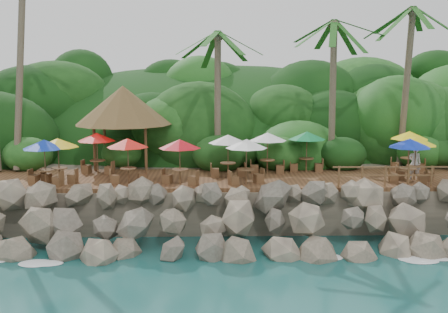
{
  "coord_description": "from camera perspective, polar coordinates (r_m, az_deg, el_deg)",
  "views": [
    {
      "loc": [
        -0.58,
        -20.85,
        7.71
      ],
      "look_at": [
        0.0,
        6.0,
        3.4
      ],
      "focal_mm": 42.82,
      "sensor_mm": 36.0,
      "label": 1
    }
  ],
  "objects": [
    {
      "name": "waiter",
      "position": [
        28.44,
        19.67,
        -0.66
      ],
      "size": [
        0.71,
        0.58,
        1.69
      ],
      "primitive_type": "imported",
      "rotation": [
        0.0,
        0.0,
        2.81
      ],
      "color": "silver",
      "rests_on": "terrace"
    },
    {
      "name": "ground",
      "position": [
        22.23,
        0.34,
        -11.17
      ],
      "size": [
        140.0,
        140.0,
        0.0
      ],
      "primitive_type": "plane",
      "color": "#19514F",
      "rests_on": "ground"
    },
    {
      "name": "foam_line",
      "position": [
        22.5,
        0.32,
        -10.84
      ],
      "size": [
        25.2,
        0.8,
        0.06
      ],
      "color": "white",
      "rests_on": "ground"
    },
    {
      "name": "jungle_foliage",
      "position": [
        36.67,
        -0.3,
        -3.02
      ],
      "size": [
        44.0,
        16.0,
        12.0
      ],
      "primitive_type": null,
      "color": "#143811",
      "rests_on": "ground"
    },
    {
      "name": "dining_clusters",
      "position": [
        26.79,
        1.16,
        1.42
      ],
      "size": [
        20.68,
        5.23,
        2.2
      ],
      "color": "brown",
      "rests_on": "terrace"
    },
    {
      "name": "seawall",
      "position": [
        23.78,
        0.21,
        -6.9
      ],
      "size": [
        29.0,
        4.0,
        2.3
      ],
      "primitive_type": null,
      "color": "gray",
      "rests_on": "ground"
    },
    {
      "name": "palapa",
      "position": [
        30.91,
        -10.71,
        5.4
      ],
      "size": [
        5.49,
        5.49,
        4.6
      ],
      "color": "brown",
      "rests_on": "ground"
    },
    {
      "name": "jungle_hill",
      "position": [
        45.01,
        -0.48,
        -0.74
      ],
      "size": [
        44.8,
        28.0,
        15.4
      ],
      "primitive_type": "ellipsoid",
      "color": "#143811",
      "rests_on": "ground"
    },
    {
      "name": "land_base",
      "position": [
        37.45,
        -0.33,
        -1.13
      ],
      "size": [
        32.0,
        25.2,
        2.1
      ],
      "primitive_type": "cube",
      "color": "gray",
      "rests_on": "ground"
    },
    {
      "name": "terrace",
      "position": [
        27.41,
        0.0,
        -2.48
      ],
      "size": [
        26.0,
        5.0,
        0.2
      ],
      "primitive_type": "cube",
      "color": "brown",
      "rests_on": "land_base"
    },
    {
      "name": "railing",
      "position": [
        26.81,
        20.21,
        -1.77
      ],
      "size": [
        8.3,
        0.1,
        1.0
      ],
      "color": "brown",
      "rests_on": "terrace"
    }
  ]
}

